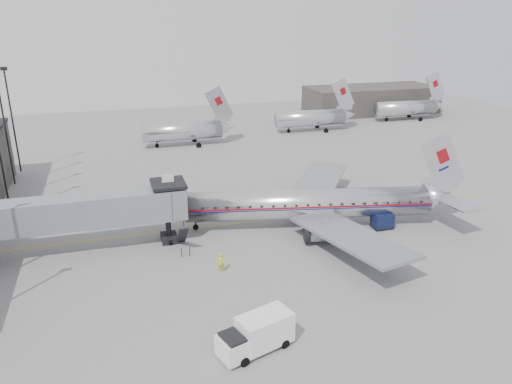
% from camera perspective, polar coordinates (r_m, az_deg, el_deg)
% --- Properties ---
extents(ground, '(160.00, 160.00, 0.00)m').
position_cam_1_polar(ground, '(51.64, 0.97, -5.98)').
color(ground, slate).
rests_on(ground, ground).
extents(hangar, '(30.00, 12.00, 6.00)m').
position_cam_1_polar(hangar, '(121.39, 13.00, 10.26)').
color(hangar, '#363331').
rests_on(hangar, ground).
extents(apron_line, '(60.00, 0.15, 0.01)m').
position_cam_1_polar(apron_line, '(57.68, 2.02, -3.08)').
color(apron_line, gold).
rests_on(apron_line, ground).
extents(jet_bridge, '(21.00, 6.20, 7.10)m').
position_cam_1_polar(jet_bridge, '(51.39, -18.32, -2.10)').
color(jet_bridge, slate).
rests_on(jet_bridge, ground).
extents(distant_aircraft_near, '(16.39, 3.20, 10.26)m').
position_cam_1_polar(distant_aircraft_near, '(89.33, -8.33, 6.98)').
color(distant_aircraft_near, silver).
rests_on(distant_aircraft_near, ground).
extents(distant_aircraft_mid, '(16.39, 3.20, 10.26)m').
position_cam_1_polar(distant_aircraft_mid, '(100.00, 6.34, 8.47)').
color(distant_aircraft_mid, silver).
rests_on(distant_aircraft_mid, ground).
extents(distant_aircraft_far, '(16.39, 3.20, 10.26)m').
position_cam_1_polar(distant_aircraft_far, '(114.68, 16.84, 9.23)').
color(distant_aircraft_far, silver).
rests_on(distant_aircraft_far, ground).
extents(airliner, '(32.97, 30.24, 10.55)m').
position_cam_1_polar(airliner, '(55.19, 6.69, -1.34)').
color(airliner, silver).
rests_on(airliner, ground).
extents(service_van, '(5.85, 3.68, 2.58)m').
position_cam_1_polar(service_van, '(36.34, 0.04, -15.88)').
color(service_van, white).
rests_on(service_van, ground).
extents(baggage_cart_navy, '(2.24, 1.71, 1.76)m').
position_cam_1_polar(baggage_cart_navy, '(56.67, 14.24, -3.14)').
color(baggage_cart_navy, '#0D1437').
rests_on(baggage_cart_navy, ground).
extents(baggage_cart_white, '(2.34, 1.92, 1.67)m').
position_cam_1_polar(baggage_cart_white, '(56.14, 9.35, -3.05)').
color(baggage_cart_white, '#BEBEC0').
rests_on(baggage_cart_white, ground).
extents(ramp_worker, '(0.74, 0.53, 1.91)m').
position_cam_1_polar(ramp_worker, '(46.16, -4.01, -8.06)').
color(ramp_worker, '#C6D318').
rests_on(ramp_worker, ground).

